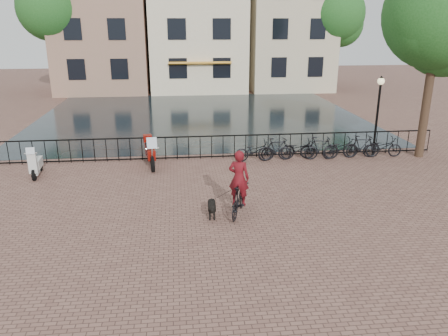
{
  "coord_description": "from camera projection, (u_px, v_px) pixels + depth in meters",
  "views": [
    {
      "loc": [
        -1.44,
        -10.27,
        5.65
      ],
      "look_at": [
        0.0,
        3.0,
        1.2
      ],
      "focal_mm": 35.0,
      "sensor_mm": 36.0,
      "label": 1
    }
  ],
  "objects": [
    {
      "name": "tree_far_right",
      "position": [
        336.0,
        14.0,
        36.31
      ],
      "size": [
        4.76,
        4.76,
        8.76
      ],
      "color": "black",
      "rests_on": "ground"
    },
    {
      "name": "parked_bike_2",
      "position": [
        298.0,
        150.0,
        18.83
      ],
      "size": [
        1.76,
        0.73,
        0.9
      ],
      "primitive_type": "imported",
      "rotation": [
        0.0,
        0.0,
        1.5
      ],
      "color": "black",
      "rests_on": "ground"
    },
    {
      "name": "parked_bike_3",
      "position": [
        320.0,
        148.0,
        18.92
      ],
      "size": [
        1.71,
        0.68,
        1.0
      ],
      "primitive_type": "imported",
      "rotation": [
        0.0,
        0.0,
        1.44
      ],
      "color": "black",
      "rests_on": "ground"
    },
    {
      "name": "cyclist",
      "position": [
        239.0,
        187.0,
        13.24
      ],
      "size": [
        1.09,
        1.83,
        2.42
      ],
      "rotation": [
        0.0,
        0.0,
        2.79
      ],
      "color": "black",
      "rests_on": "ground"
    },
    {
      "name": "dog",
      "position": [
        212.0,
        208.0,
        13.25
      ],
      "size": [
        0.33,
        0.9,
        0.6
      ],
      "rotation": [
        0.0,
        0.0,
        -0.05
      ],
      "color": "black",
      "rests_on": "ground"
    },
    {
      "name": "parked_bike_4",
      "position": [
        341.0,
        148.0,
        19.03
      ],
      "size": [
        1.79,
        0.87,
        0.9
      ],
      "primitive_type": "imported",
      "rotation": [
        0.0,
        0.0,
        1.73
      ],
      "color": "black",
      "rests_on": "ground"
    },
    {
      "name": "canal_water",
      "position": [
        200.0,
        116.0,
        27.94
      ],
      "size": [
        20.0,
        20.0,
        0.0
      ],
      "primitive_type": "plane",
      "color": "black",
      "rests_on": "ground"
    },
    {
      "name": "tree_near_right",
      "position": [
        439.0,
        14.0,
        17.56
      ],
      "size": [
        4.48,
        4.48,
        8.24
      ],
      "color": "black",
      "rests_on": "ground"
    },
    {
      "name": "ground",
      "position": [
        236.0,
        246.0,
        11.62
      ],
      "size": [
        100.0,
        100.0,
        0.0
      ],
      "primitive_type": "plane",
      "color": "brown",
      "rests_on": "ground"
    },
    {
      "name": "tree_far_left",
      "position": [
        50.0,
        8.0,
        33.84
      ],
      "size": [
        5.04,
        5.04,
        9.27
      ],
      "color": "black",
      "rests_on": "ground"
    },
    {
      "name": "canal_house_mid",
      "position": [
        196.0,
        20.0,
        38.1
      ],
      "size": [
        8.0,
        9.5,
        11.8
      ],
      "color": "beige",
      "rests_on": "ground"
    },
    {
      "name": "parked_bike_5",
      "position": [
        362.0,
        147.0,
        19.11
      ],
      "size": [
        1.68,
        0.51,
        1.0
      ],
      "primitive_type": "imported",
      "rotation": [
        0.0,
        0.0,
        1.55
      ],
      "color": "black",
      "rests_on": "ground"
    },
    {
      "name": "railing",
      "position": [
        212.0,
        147.0,
        19.01
      ],
      "size": [
        20.0,
        0.05,
        1.02
      ],
      "color": "black",
      "rests_on": "ground"
    },
    {
      "name": "motorcycle",
      "position": [
        150.0,
        149.0,
        17.89
      ],
      "size": [
        0.81,
        2.11,
        1.47
      ],
      "rotation": [
        0.0,
        0.0,
        0.16
      ],
      "color": "maroon",
      "rests_on": "ground"
    },
    {
      "name": "lamp_post",
      "position": [
        379.0,
        103.0,
        18.77
      ],
      "size": [
        0.3,
        0.3,
        3.45
      ],
      "color": "black",
      "rests_on": "ground"
    },
    {
      "name": "canal_house_left",
      "position": [
        102.0,
        14.0,
        37.13
      ],
      "size": [
        7.5,
        9.0,
        12.8
      ],
      "color": "#8F6E53",
      "rests_on": "ground"
    },
    {
      "name": "canal_house_right",
      "position": [
        286.0,
        11.0,
        38.68
      ],
      "size": [
        7.0,
        9.0,
        13.3
      ],
      "color": "#BFB58E",
      "rests_on": "ground"
    },
    {
      "name": "parked_bike_1",
      "position": [
        277.0,
        149.0,
        18.72
      ],
      "size": [
        1.71,
        0.67,
        1.0
      ],
      "primitive_type": "imported",
      "rotation": [
        0.0,
        0.0,
        1.69
      ],
      "color": "black",
      "rests_on": "ground"
    },
    {
      "name": "parked_bike_6",
      "position": [
        382.0,
        147.0,
        19.22
      ],
      "size": [
        1.75,
        0.71,
        0.9
      ],
      "primitive_type": "imported",
      "rotation": [
        0.0,
        0.0,
        1.51
      ],
      "color": "black",
      "rests_on": "ground"
    },
    {
      "name": "scooter",
      "position": [
        36.0,
        159.0,
        16.78
      ],
      "size": [
        0.54,
        1.47,
        1.33
      ],
      "rotation": [
        0.0,
        0.0,
        0.09
      ],
      "color": "beige",
      "rests_on": "ground"
    },
    {
      "name": "parked_bike_0",
      "position": [
        255.0,
        151.0,
        18.64
      ],
      "size": [
        1.76,
        0.72,
        0.9
      ],
      "primitive_type": "imported",
      "rotation": [
        0.0,
        0.0,
        1.64
      ],
      "color": "black",
      "rests_on": "ground"
    }
  ]
}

